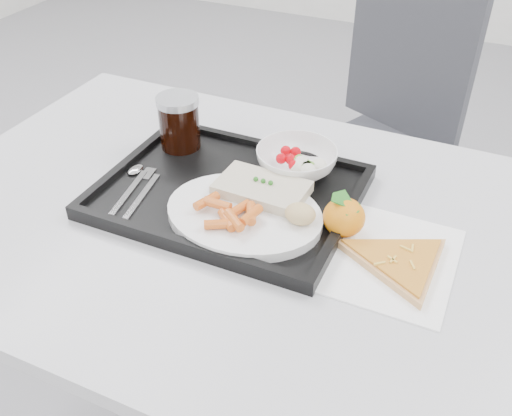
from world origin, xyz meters
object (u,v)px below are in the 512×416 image
chair (392,124)px  tangerine (344,217)px  dinner_plate (244,214)px  tray (229,193)px  salad_bowl (297,161)px  cola_glass (179,121)px  table (245,245)px  pizza_slice (399,261)px

chair → tangerine: (0.08, -0.81, 0.25)m
dinner_plate → chair: bearing=84.9°
tray → salad_bowl: size_ratio=2.96×
tangerine → tray: bearing=176.0°
cola_glass → dinner_plate: bearing=-36.7°
dinner_plate → tangerine: (0.16, 0.05, 0.01)m
tray → tangerine: bearing=-4.0°
dinner_plate → salad_bowl: 0.18m
salad_bowl → cola_glass: size_ratio=1.41×
table → pizza_slice: 0.29m
table → tangerine: 0.20m
table → dinner_plate: bearing=-65.7°
tray → tangerine: size_ratio=4.92×
salad_bowl → tangerine: bearing=-43.5°
dinner_plate → tangerine: size_ratio=2.95×
table → tray: bearing=141.5°
table → pizza_slice: pizza_slice is taller
cola_glass → pizza_slice: 0.51m
dinner_plate → salad_bowl: bearing=81.3°
tangerine → table: bearing=-171.8°
chair → cola_glass: 0.81m
table → cola_glass: bearing=146.1°
tray → dinner_plate: (0.06, -0.06, 0.02)m
chair → pizza_slice: bearing=-77.7°
salad_bowl → pizza_slice: size_ratio=0.68×
chair → dinner_plate: size_ratio=3.44×
table → dinner_plate: 0.09m
chair → dinner_plate: (-0.08, -0.86, 0.24)m
tray → cola_glass: 0.20m
table → chair: chair is taller
table → dinner_plate: (0.01, -0.02, 0.09)m
tray → tangerine: 0.22m
tray → pizza_slice: 0.33m
table → cola_glass: size_ratio=11.11×
cola_glass → chair: bearing=66.9°
salad_bowl → pizza_slice: bearing=-35.0°
table → pizza_slice: size_ratio=5.34×
tray → dinner_plate: 0.09m
cola_glass → tangerine: cola_glass is taller
chair → pizza_slice: (0.19, -0.85, 0.22)m
cola_glass → tangerine: bearing=-17.1°
dinner_plate → pizza_slice: size_ratio=1.20×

